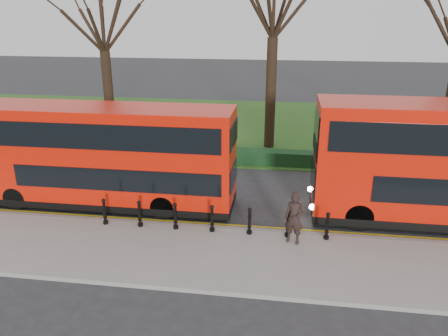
# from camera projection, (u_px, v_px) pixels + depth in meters

# --- Properties ---
(ground) EXTENTS (120.00, 120.00, 0.00)m
(ground) POSITION_uv_depth(u_px,v_px,m) (208.00, 218.00, 17.67)
(ground) COLOR #28282B
(ground) RESTS_ON ground
(pavement) EXTENTS (60.00, 4.00, 0.15)m
(pavement) POSITION_uv_depth(u_px,v_px,m) (192.00, 255.00, 14.86)
(pavement) COLOR gray
(pavement) RESTS_ON ground
(kerb) EXTENTS (60.00, 0.25, 0.16)m
(kerb) POSITION_uv_depth(u_px,v_px,m) (203.00, 228.00, 16.72)
(kerb) COLOR slate
(kerb) RESTS_ON ground
(grass_verge) EXTENTS (60.00, 18.00, 0.06)m
(grass_verge) POSITION_uv_depth(u_px,v_px,m) (244.00, 126.00, 31.62)
(grass_verge) COLOR #2D521B
(grass_verge) RESTS_ON ground
(hedge) EXTENTS (60.00, 0.90, 0.80)m
(hedge) POSITION_uv_depth(u_px,v_px,m) (230.00, 156.00, 23.86)
(hedge) COLOR black
(hedge) RESTS_ON ground
(yellow_line_outer) EXTENTS (60.00, 0.10, 0.01)m
(yellow_line_outer) POSITION_uv_depth(u_px,v_px,m) (205.00, 226.00, 17.02)
(yellow_line_outer) COLOR yellow
(yellow_line_outer) RESTS_ON ground
(yellow_line_inner) EXTENTS (60.00, 0.10, 0.01)m
(yellow_line_inner) POSITION_uv_depth(u_px,v_px,m) (206.00, 223.00, 17.21)
(yellow_line_inner) COLOR yellow
(yellow_line_inner) RESTS_ON ground
(tree_left) EXTENTS (6.54, 6.54, 10.22)m
(tree_left) POSITION_uv_depth(u_px,v_px,m) (102.00, 19.00, 25.51)
(tree_left) COLOR black
(tree_left) RESTS_ON ground
(bollard_row) EXTENTS (8.50, 0.15, 1.00)m
(bollard_row) POSITION_uv_depth(u_px,v_px,m) (212.00, 219.00, 16.14)
(bollard_row) COLOR black
(bollard_row) RESTS_ON pavement
(bus_lead) EXTENTS (10.70, 2.46, 4.26)m
(bus_lead) POSITION_uv_depth(u_px,v_px,m) (107.00, 157.00, 18.26)
(bus_lead) COLOR red
(bus_lead) RESTS_ON ground
(pedestrian) EXTENTS (0.79, 0.63, 1.90)m
(pedestrian) POSITION_uv_depth(u_px,v_px,m) (294.00, 218.00, 15.19)
(pedestrian) COLOR black
(pedestrian) RESTS_ON pavement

